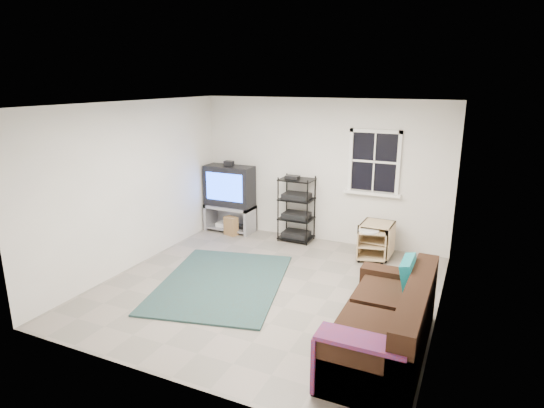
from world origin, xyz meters
The scene contains 8 objects.
room centered at (0.95, 2.27, 1.48)m, with size 4.60×4.62×4.60m.
tv_unit centered at (-1.77, 2.04, 0.77)m, with size 0.95×0.48×1.40m.
av_rack centered at (-0.38, 2.06, 0.53)m, with size 0.61×0.44×1.21m.
side_table_left centered at (1.16, 1.91, 0.32)m, with size 0.52×0.52×0.60m.
side_table_right centered at (1.09, 1.74, 0.30)m, with size 0.56×0.56×0.54m.
sofa centered at (1.86, -0.93, 0.33)m, with size 0.90×2.03×0.93m.
shag_rug centered at (-0.68, -0.15, 0.01)m, with size 1.71×2.35×0.03m, color black.
paper_bag centered at (-1.63, 1.81, 0.18)m, with size 0.25×0.16×0.36m, color olive.
Camera 1 is at (2.58, -5.42, 2.90)m, focal length 30.00 mm.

